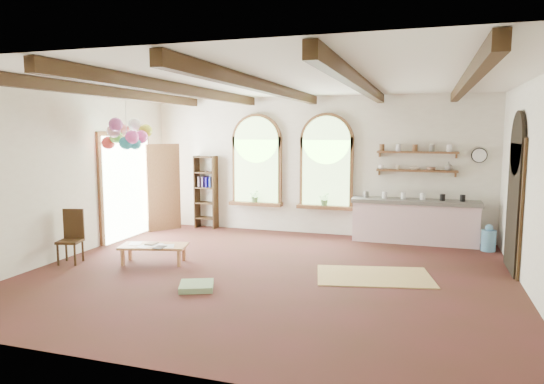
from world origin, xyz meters
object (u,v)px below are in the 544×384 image
at_px(kitchen_counter, 415,221).
at_px(balloon_cluster, 126,135).
at_px(coffee_table, 154,247).
at_px(side_chair, 71,248).

bearing_deg(kitchen_counter, balloon_cluster, -156.52).
bearing_deg(coffee_table, kitchen_counter, 35.20).
height_order(coffee_table, balloon_cluster, balloon_cluster).
xyz_separation_m(kitchen_counter, side_chair, (-5.96, -3.62, -0.19)).
height_order(kitchen_counter, balloon_cluster, balloon_cluster).
bearing_deg(coffee_table, side_chair, -163.01).
relative_size(kitchen_counter, coffee_table, 2.08).
bearing_deg(side_chair, balloon_cluster, 70.31).
distance_m(kitchen_counter, balloon_cluster, 6.30).
xyz_separation_m(coffee_table, balloon_cluster, (-1.02, 0.78, 2.03)).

